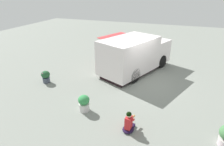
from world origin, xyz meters
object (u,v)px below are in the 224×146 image
at_px(food_truck, 135,55).
at_px(planter_flowering_side, 46,76).
at_px(person_customer, 129,123).
at_px(planter_flowering_near, 84,103).

height_order(food_truck, planter_flowering_side, food_truck).
height_order(person_customer, planter_flowering_side, person_customer).
distance_m(food_truck, planter_flowering_near, 5.30).
bearing_deg(planter_flowering_near, person_customer, 165.97).
distance_m(person_customer, planter_flowering_side, 6.10).
xyz_separation_m(food_truck, planter_flowering_near, (1.08, 5.14, -0.70)).
distance_m(food_truck, person_customer, 5.87).
bearing_deg(food_truck, planter_flowering_near, 78.19).
distance_m(person_customer, planter_flowering_near, 2.30).
relative_size(food_truck, planter_flowering_near, 7.35).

